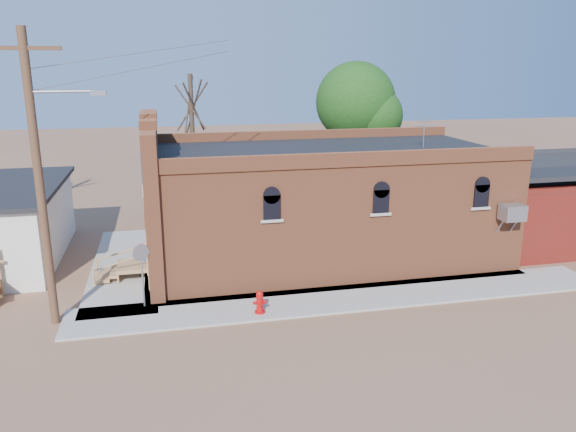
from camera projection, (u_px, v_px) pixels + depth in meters
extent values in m
plane|color=brown|center=(314.00, 314.00, 18.49)|extent=(120.00, 120.00, 0.00)
cube|color=#9E9991|center=(348.00, 298.00, 19.65)|extent=(19.00, 2.20, 0.08)
cube|color=#9E9991|center=(126.00, 266.00, 22.80)|extent=(2.60, 10.00, 0.08)
cube|color=#A25431|center=(326.00, 205.00, 23.51)|extent=(14.00, 7.00, 4.50)
cube|color=black|center=(327.00, 151.00, 22.90)|extent=(13.80, 6.80, 0.12)
cube|color=#A25431|center=(154.00, 199.00, 21.85)|extent=(0.50, 7.40, 5.80)
cube|color=navy|center=(143.00, 177.00, 20.37)|extent=(0.08, 1.10, 1.56)
cube|color=#949499|center=(512.00, 212.00, 20.99)|extent=(0.85, 0.65, 0.60)
cube|color=#611510|center=(525.00, 208.00, 25.69)|extent=(5.00, 6.00, 3.20)
cylinder|color=#4C301E|center=(40.00, 184.00, 16.71)|extent=(0.26, 0.26, 9.00)
cube|color=#4C301E|center=(23.00, 48.00, 15.68)|extent=(2.00, 0.12, 0.12)
cylinder|color=#949499|center=(62.00, 92.00, 16.19)|extent=(1.80, 0.08, 0.08)
cube|color=#949499|center=(98.00, 93.00, 16.41)|extent=(0.45, 0.22, 0.14)
cylinder|color=#4A3A2A|center=(193.00, 148.00, 29.11)|extent=(0.24, 0.24, 7.50)
cylinder|color=#4A3A2A|center=(354.00, 152.00, 31.65)|extent=(0.28, 0.28, 6.30)
sphere|color=#1B3F12|center=(356.00, 102.00, 30.92)|extent=(4.40, 4.40, 4.40)
cylinder|color=#B90A0B|center=(260.00, 312.00, 18.40)|extent=(0.41, 0.41, 0.06)
cylinder|color=#B90A0B|center=(260.00, 303.00, 18.32)|extent=(0.28, 0.28, 0.58)
sphere|color=#B90A0B|center=(260.00, 294.00, 18.24)|extent=(0.23, 0.23, 0.23)
cylinder|color=#B90A0B|center=(261.00, 304.00, 18.18)|extent=(0.13, 0.15, 0.11)
cylinder|color=#B90A0B|center=(255.00, 303.00, 18.29)|extent=(0.15, 0.13, 0.11)
cylinder|color=#B90A0B|center=(264.00, 302.00, 18.35)|extent=(0.15, 0.13, 0.11)
cylinder|color=#949499|center=(143.00, 278.00, 18.65)|extent=(0.06, 0.06, 1.99)
cylinder|color=#949499|center=(141.00, 253.00, 18.40)|extent=(0.55, 0.27, 0.60)
cylinder|color=#B10D0A|center=(141.00, 253.00, 18.43)|extent=(0.55, 0.27, 0.60)
cylinder|color=navy|center=(150.00, 261.00, 22.00)|extent=(0.65, 0.65, 0.81)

